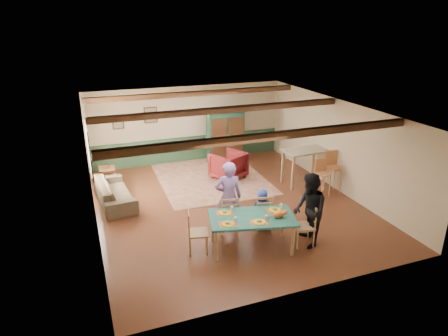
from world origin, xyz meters
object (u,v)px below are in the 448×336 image
object	(u,v)px
person_man	(228,197)
person_child	(262,210)
dining_chair_far_left	(229,214)
person_woman	(309,211)
bar_stool_right	(333,173)
cat	(279,214)
armoire	(225,136)
end_table	(108,177)
dining_chair_end_right	(304,225)
armchair	(228,165)
table_lamp	(106,159)
counter_table	(304,167)
bar_stool_left	(323,178)
dining_table	(252,233)
dining_chair_end_left	(198,232)
sofa	(115,192)
dining_chair_far_right	(263,212)

from	to	relation	value
person_man	person_child	bearing A→B (deg)	180.00
dining_chair_far_left	person_woman	size ratio (longest dim) A/B	0.58
bar_stool_right	cat	bearing A→B (deg)	-138.50
person_woman	armoire	bearing A→B (deg)	-168.47
cat	bar_stool_right	world-z (taller)	bar_stool_right
end_table	bar_stool_right	xyz separation A→B (m)	(6.21, -2.88, 0.33)
dining_chair_end_right	armchair	bearing A→B (deg)	-164.84
person_child	bar_stool_right	world-z (taller)	bar_stool_right
person_child	table_lamp	xyz separation A→B (m)	(-3.29, 4.15, 0.33)
counter_table	dining_chair_end_right	bearing A→B (deg)	-120.94
armoire	bar_stool_left	world-z (taller)	armoire
dining_table	armoire	distance (m)	5.76
dining_chair_end_left	person_child	world-z (taller)	person_child
cat	dining_chair_far_left	bearing A→B (deg)	139.20
dining_chair_far_left	sofa	size ratio (longest dim) A/B	0.46
dining_table	cat	size ratio (longest dim) A/B	5.00
dining_chair_end_left	bar_stool_left	distance (m)	4.57
person_man	armchair	bearing A→B (deg)	-97.64
dining_chair_end_left	armchair	world-z (taller)	dining_chair_end_left
person_man	person_child	size ratio (longest dim) A/B	1.72
cat	bar_stool_left	size ratio (longest dim) A/B	0.34
person_man	bar_stool_left	distance (m)	3.48
armoire	armchair	size ratio (longest dim) A/B	2.02
table_lamp	person_woman	bearing A→B (deg)	-52.51
person_woman	counter_table	size ratio (longest dim) A/B	1.30
dining_table	armoire	world-z (taller)	armoire
person_man	armoire	world-z (taller)	armoire
bar_stool_left	table_lamp	bearing A→B (deg)	147.03
dining_chair_end_left	bar_stool_left	bearing A→B (deg)	-56.07
dining_chair_far_right	table_lamp	world-z (taller)	table_lamp
dining_table	sofa	size ratio (longest dim) A/B	0.86
person_woman	end_table	xyz separation A→B (m)	(-3.96, 5.17, -0.57)
dining_chair_far_right	bar_stool_left	distance (m)	2.82
dining_table	table_lamp	world-z (taller)	table_lamp
bar_stool_right	person_man	bearing A→B (deg)	-159.05
person_man	person_woman	world-z (taller)	person_man
dining_chair_far_right	dining_chair_end_right	bearing A→B (deg)	136.17
person_woman	bar_stool_right	size ratio (longest dim) A/B	1.37
dining_table	dining_chair_far_left	size ratio (longest dim) A/B	1.89
person_child	armoire	size ratio (longest dim) A/B	0.53
person_child	dining_chair_end_right	bearing A→B (deg)	133.15
dining_table	bar_stool_right	size ratio (longest dim) A/B	1.50
dining_chair_end_left	cat	distance (m)	1.82
bar_stool_right	counter_table	bearing A→B (deg)	120.68
person_woman	person_child	xyz separation A→B (m)	(-0.67, 1.02, -0.34)
person_woman	dining_chair_far_left	bearing A→B (deg)	-113.57
cat	dining_chair_end_left	bearing A→B (deg)	176.63
armchair	end_table	world-z (taller)	armchair
dining_chair_end_right	armoire	distance (m)	5.85
dining_table	person_woman	size ratio (longest dim) A/B	1.09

